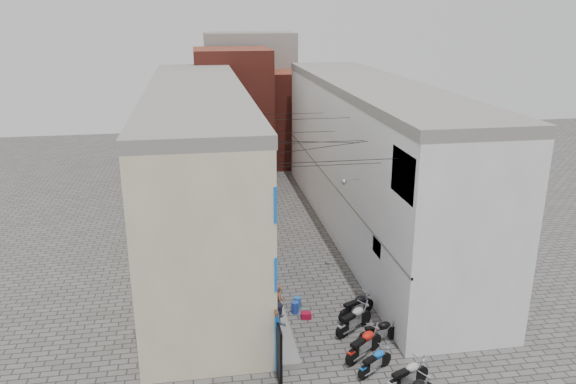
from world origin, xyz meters
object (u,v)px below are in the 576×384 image
motorcycle_e (380,330)px  red_crate (306,315)px  person_a (278,303)px  motorcycle_g (357,305)px  water_jug_far (297,303)px  water_jug_near (295,307)px  motorcycle_c (375,360)px  person_b (280,321)px  motorcycle_f (354,318)px  motorcycle_d (364,343)px  motorcycle_b (408,374)px

motorcycle_e → red_crate: motorcycle_e is taller
motorcycle_e → person_a: bearing=-124.0°
motorcycle_e → motorcycle_g: bearing=-178.9°
water_jug_far → red_crate: size_ratio=1.22×
water_jug_near → water_jug_far: bearing=66.7°
motorcycle_c → person_b: person_b is taller
motorcycle_f → person_a: size_ratio=1.17×
person_b → water_jug_near: 2.76m
motorcycle_c → person_a: size_ratio=0.97×
motorcycle_d → person_a: size_ratio=1.17×
motorcycle_c → motorcycle_e: 2.06m
water_jug_far → person_a: bearing=-125.8°
motorcycle_e → water_jug_near: motorcycle_e is taller
motorcycle_f → red_crate: bearing=-160.6°
motorcycle_b → motorcycle_e: (-0.03, 2.99, -0.04)m
motorcycle_f → water_jug_near: motorcycle_f is taller
motorcycle_g → person_a: size_ratio=1.13×
red_crate → water_jug_near: bearing=126.6°
motorcycle_d → water_jug_near: bearing=172.5°
person_a → red_crate: (1.31, 0.56, -1.02)m
motorcycle_d → red_crate: bearing=171.0°
motorcycle_c → motorcycle_f: size_ratio=0.83×
person_b → water_jug_near: size_ratio=3.16×
water_jug_far → red_crate: bearing=-76.5°
motorcycle_e → water_jug_near: size_ratio=3.52×
water_jug_near → red_crate: (0.40, -0.53, -0.13)m
motorcycle_b → person_a: bearing=-164.6°
motorcycle_d → person_b: person_b is taller
motorcycle_e → person_b: bearing=-105.9°
water_jug_far → motorcycle_e: bearing=-49.1°
motorcycle_g → person_b: bearing=-96.0°
person_b → red_crate: bearing=-9.8°
motorcycle_c → red_crate: bearing=171.7°
motorcycle_d → red_crate: motorcycle_d is taller
motorcycle_d → motorcycle_e: 1.28m
motorcycle_e → person_b: (-4.04, 0.44, 0.55)m
motorcycle_g → water_jug_near: (-2.59, 0.81, -0.33)m
person_a → person_b: person_a is taller
person_a → water_jug_far: (1.08, 1.50, -0.89)m
person_a → water_jug_near: person_a is taller
red_crate → person_b: bearing=-127.8°
water_jug_near → motorcycle_c: bearing=-65.4°
water_jug_near → person_b: bearing=-113.7°
motorcycle_c → water_jug_far: size_ratio=3.30×
motorcycle_f → person_a: bearing=-137.8°
person_a → water_jug_far: size_ratio=3.42×
person_b → motorcycle_f: bearing=-52.7°
motorcycle_d → motorcycle_e: bearing=97.0°
motorcycle_d → water_jug_near: (-2.05, 3.73, -0.35)m
person_b → water_jug_far: 3.18m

